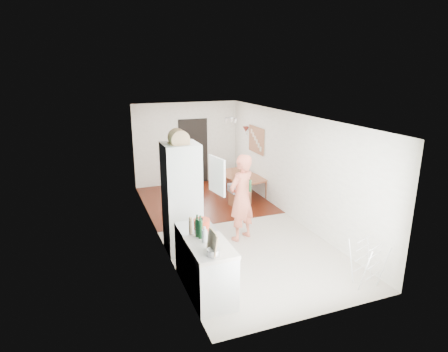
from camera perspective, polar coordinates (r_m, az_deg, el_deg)
room_shell at (r=8.24m, az=0.71°, el=0.47°), size 3.20×7.00×2.50m
floor at (r=8.66m, az=0.68°, el=-7.52°), size 3.20×7.00×0.01m
wood_floor_overlay at (r=10.28m, az=-3.09°, el=-3.59°), size 3.20×3.30×0.01m
sage_wall_panel at (r=5.77m, az=-6.72°, el=-0.35°), size 0.02×3.00×1.30m
tile_splashback at (r=5.52m, az=-5.00°, el=-8.86°), size 0.02×1.90×0.50m
doorway_recess at (r=11.56m, az=-4.69°, el=3.74°), size 0.90×0.04×2.00m
base_cabinet at (r=5.93m, az=-2.09°, el=-14.78°), size 0.60×0.90×0.86m
worktop at (r=5.71m, az=-2.13°, el=-10.82°), size 0.62×0.92×0.06m
range_cooker at (r=6.55m, az=-4.24°, el=-11.52°), size 0.60×0.60×0.88m
cooker_top at (r=6.35m, az=-4.33°, el=-7.84°), size 0.60×0.60×0.04m
fridge_housing at (r=7.21m, az=-6.45°, el=-3.41°), size 0.66×0.66×2.15m
fridge_door at (r=6.96m, az=-1.08°, el=0.07°), size 0.14×0.56×0.70m
fridge_interior at (r=7.15m, az=-4.16°, el=0.46°), size 0.02×0.52×0.66m
pinboard at (r=10.49m, az=4.98°, el=5.51°), size 0.03×0.90×0.70m
pinboard_frame at (r=10.48m, az=4.91°, el=5.51°), size 0.00×0.94×0.74m
wall_sconce at (r=11.02m, az=3.35°, el=7.12°), size 0.18×0.18×0.16m
person at (r=7.65m, az=2.69°, el=-2.16°), size 0.93×0.80×2.15m
dining_table at (r=10.66m, az=2.69°, el=-1.52°), size 0.99×1.49×0.49m
dining_chair at (r=9.90m, az=2.71°, el=-1.56°), size 0.41×0.41×0.93m
stool at (r=9.76m, az=1.89°, el=-3.45°), size 0.34×0.34×0.41m
grey_drape at (r=9.64m, az=2.06°, el=-1.86°), size 0.42×0.42×0.19m
drying_rack at (r=6.74m, az=21.00°, el=-12.34°), size 0.49×0.47×0.77m
bread_bin at (r=6.86m, az=-6.93°, el=5.68°), size 0.43×0.42×0.19m
red_casserole at (r=6.23m, az=-3.41°, el=-7.32°), size 0.29×0.29×0.16m
steel_pan at (r=5.41m, az=-1.61°, el=-11.54°), size 0.23×0.23×0.10m
held_bottle at (r=7.49m, az=4.01°, el=-1.49°), size 0.05×0.05×0.25m
bottle_a at (r=5.87m, az=-3.60°, el=-8.10°), size 0.09×0.09×0.30m
bottle_b at (r=5.93m, az=-4.09°, el=-7.87°), size 0.08×0.08×0.29m
bottle_c at (r=5.76m, az=-2.97°, el=-9.11°), size 0.09×0.09×0.20m
pepper_mill_front at (r=6.09m, az=-4.18°, el=-7.74°), size 0.07×0.07×0.19m
pepper_mill_back at (r=6.07m, az=-5.10°, el=-7.71°), size 0.06×0.06×0.22m
chopping_boards at (r=5.40m, az=-1.79°, el=-10.10°), size 0.11×0.25×0.34m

